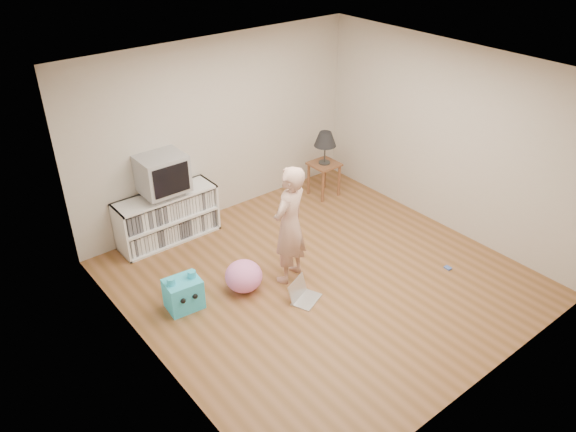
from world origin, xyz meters
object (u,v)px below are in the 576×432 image
(crt_tv, at_px, (162,173))
(table_lamp, at_px, (325,140))
(person, at_px, (289,225))
(media_unit, at_px, (167,217))
(side_table, at_px, (324,171))
(plush_blue, at_px, (183,293))
(laptop, at_px, (302,294))
(plush_pink, at_px, (244,276))
(dvd_deck, at_px, (164,192))

(crt_tv, relative_size, table_lamp, 1.17)
(person, bearing_deg, media_unit, -86.52)
(media_unit, height_order, side_table, media_unit)
(person, bearing_deg, plush_blue, -32.83)
(side_table, xyz_separation_m, laptop, (-1.95, -1.80, -0.35))
(laptop, distance_m, plush_pink, 0.74)
(plush_pink, bearing_deg, dvd_deck, 95.86)
(laptop, bearing_deg, plush_blue, 124.90)
(dvd_deck, xyz_separation_m, laptop, (0.59, -2.17, -0.67))
(table_lamp, bearing_deg, plush_blue, -161.24)
(table_lamp, xyz_separation_m, plush_blue, (-3.12, -1.06, -0.74))
(table_lamp, bearing_deg, plush_pink, -152.96)
(crt_tv, relative_size, plush_pink, 1.32)
(media_unit, distance_m, plush_pink, 1.62)
(crt_tv, relative_size, laptop, 1.36)
(dvd_deck, xyz_separation_m, table_lamp, (2.54, -0.37, 0.21))
(media_unit, distance_m, person, 1.95)
(crt_tv, bearing_deg, media_unit, 90.00)
(plush_blue, distance_m, plush_pink, 0.75)
(table_lamp, height_order, plush_pink, table_lamp)
(table_lamp, relative_size, plush_blue, 1.11)
(table_lamp, xyz_separation_m, plush_pink, (-2.38, -1.22, -0.75))
(laptop, bearing_deg, table_lamp, 20.09)
(plush_blue, bearing_deg, crt_tv, 73.56)
(side_table, relative_size, plush_pink, 1.21)
(crt_tv, height_order, person, person)
(plush_blue, bearing_deg, plush_pink, -6.42)
(crt_tv, bearing_deg, plush_pink, -84.13)
(side_table, bearing_deg, media_unit, 171.38)
(media_unit, distance_m, table_lamp, 2.64)
(person, height_order, laptop, person)
(crt_tv, height_order, table_lamp, crt_tv)
(table_lamp, bearing_deg, media_unit, 171.38)
(media_unit, distance_m, laptop, 2.28)
(dvd_deck, bearing_deg, crt_tv, -90.00)
(crt_tv, height_order, side_table, crt_tv)
(media_unit, xyz_separation_m, crt_tv, (0.00, -0.02, 0.67))
(person, bearing_deg, side_table, -162.24)
(plush_pink, bearing_deg, media_unit, 95.80)
(side_table, bearing_deg, plush_blue, -161.24)
(person, distance_m, plush_blue, 1.47)
(crt_tv, xyz_separation_m, plush_pink, (0.16, -1.58, -0.83))
(crt_tv, relative_size, person, 0.39)
(media_unit, xyz_separation_m, laptop, (0.59, -2.19, -0.28))
(media_unit, xyz_separation_m, side_table, (2.54, -0.39, 0.07))
(side_table, bearing_deg, dvd_deck, 171.73)
(crt_tv, distance_m, side_table, 2.64)
(media_unit, height_order, dvd_deck, dvd_deck)
(laptop, height_order, plush_pink, plush_pink)
(media_unit, relative_size, dvd_deck, 3.11)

